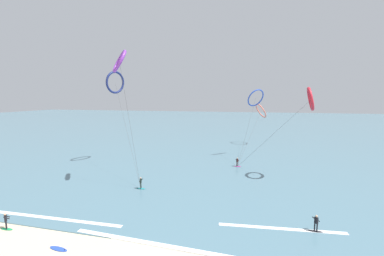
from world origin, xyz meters
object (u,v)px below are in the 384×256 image
kite_crimson (310,99)px  surfer_teal (141,184)px  kite_violet (120,61)px  kite_cobalt (256,98)px  surfer_magenta (237,163)px  surfboard_spare (58,249)px  surfer_charcoal (316,224)px  kite_coral (261,111)px  kite_navy (115,82)px  surfer_emerald (6,222)px

kite_crimson → surfer_teal: bearing=119.1°
kite_violet → kite_cobalt: bearing=99.3°
surfer_magenta → kite_violet: kite_violet is taller
kite_cobalt → kite_crimson: bearing=77.8°
kite_crimson → kite_violet: bearing=115.1°
kite_cobalt → surfboard_spare: size_ratio=7.59×
surfer_charcoal → kite_violet: (-24.37, 7.20, 17.19)m
surfer_teal → kite_coral: kite_coral is taller
kite_navy → surfer_charcoal: bearing=79.3°
surfer_charcoal → surfer_emerald: surfer_charcoal is taller
surfer_charcoal → kite_violet: bearing=-139.1°
kite_coral → surfboard_spare: bearing=139.5°
surfer_teal → surfboard_spare: surfer_teal is taller
surfer_magenta → kite_cobalt: bearing=-152.3°
kite_navy → kite_coral: 38.88m
kite_navy → kite_crimson: (34.01, -2.98, -3.09)m
surfboard_spare → surfer_emerald: bearing=168.5°
surfer_magenta → kite_coral: (5.17, 23.11, 8.63)m
kite_violet → kite_crimson: bearing=67.1°
surfer_magenta → surfboard_spare: (-13.97, -28.56, -0.78)m
surfer_emerald → kite_navy: bearing=136.3°
kite_crimson → kite_cobalt: bearing=36.7°
surfer_charcoal → kite_violet: size_ratio=0.09×
surfer_teal → kite_navy: bearing=29.8°
surfer_charcoal → kite_violet: 30.68m
kite_navy → kite_cobalt: (26.52, 11.04, -2.95)m
surfer_emerald → kite_coral: size_ratio=0.07×
kite_crimson → surfer_magenta: bearing=71.1°
surfer_teal → kite_crimson: bearing=-81.0°
kite_crimson → surfboard_spare: size_ratio=7.50×
surfer_teal → surfboard_spare: (-1.07, -14.16, -0.78)m
surfer_charcoal → surfer_magenta: same height
surfer_teal → kite_navy: size_ratio=0.09×
kite_violet → surfboard_spare: kite_violet is taller
kite_coral → surfboard_spare: 55.90m
kite_crimson → kite_coral: kite_crimson is taller
kite_violet → surfer_charcoal: bearing=34.0°
surfer_charcoal → surfboard_spare: bearing=-103.3°
surfer_teal → surfboard_spare: bearing=164.2°
surfer_magenta → surfer_charcoal: bearing=70.5°
surfboard_spare → surfer_magenta: bearing=63.9°
surfer_magenta → kite_navy: bearing=-35.1°
surfer_teal → kite_navy: (-10.39, 11.82, 15.05)m
kite_navy → surfboard_spare: (9.32, -25.98, -15.83)m
kite_coral → kite_cobalt: size_ratio=1.74×
surfer_charcoal → kite_violet: kite_violet is taller
surfer_emerald → surfboard_spare: size_ratio=0.87×
surfer_emerald → surfboard_spare: (7.43, -1.51, -0.70)m
kite_navy → kite_crimson: size_ratio=1.24×
kite_coral → kite_cobalt: (-1.95, -14.65, 3.46)m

